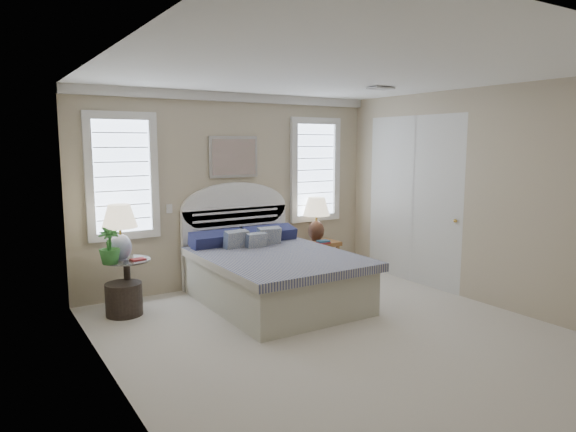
{
  "coord_description": "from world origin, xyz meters",
  "views": [
    {
      "loc": [
        -3.2,
        -4.07,
        2.01
      ],
      "look_at": [
        -0.02,
        1.0,
        1.16
      ],
      "focal_mm": 32.0,
      "sensor_mm": 36.0,
      "label": 1
    }
  ],
  "objects_px": {
    "side_table_left": "(127,279)",
    "lamp_right": "(316,214)",
    "lamp_left": "(120,226)",
    "bed": "(270,272)",
    "floor_pot": "(124,299)",
    "nightstand_right": "(321,251)"
  },
  "relations": [
    {
      "from": "side_table_left",
      "to": "lamp_right",
      "type": "height_order",
      "value": "lamp_right"
    },
    {
      "from": "lamp_left",
      "to": "lamp_right",
      "type": "relative_size",
      "value": 1.0
    },
    {
      "from": "side_table_left",
      "to": "lamp_right",
      "type": "bearing_deg",
      "value": 4.28
    },
    {
      "from": "bed",
      "to": "floor_pot",
      "type": "height_order",
      "value": "bed"
    },
    {
      "from": "bed",
      "to": "lamp_right",
      "type": "xyz_separation_m",
      "value": [
        1.29,
        0.81,
        0.55
      ]
    },
    {
      "from": "bed",
      "to": "floor_pot",
      "type": "bearing_deg",
      "value": 165.71
    },
    {
      "from": "floor_pot",
      "to": "lamp_right",
      "type": "height_order",
      "value": "lamp_right"
    },
    {
      "from": "side_table_left",
      "to": "floor_pot",
      "type": "relative_size",
      "value": 1.49
    },
    {
      "from": "nightstand_right",
      "to": "lamp_left",
      "type": "height_order",
      "value": "lamp_left"
    },
    {
      "from": "floor_pot",
      "to": "bed",
      "type": "bearing_deg",
      "value": -14.29
    },
    {
      "from": "nightstand_right",
      "to": "lamp_left",
      "type": "bearing_deg",
      "value": -178.63
    },
    {
      "from": "lamp_left",
      "to": "floor_pot",
      "type": "bearing_deg",
      "value": -101.17
    },
    {
      "from": "side_table_left",
      "to": "floor_pot",
      "type": "distance_m",
      "value": 0.26
    },
    {
      "from": "nightstand_right",
      "to": "floor_pot",
      "type": "xyz_separation_m",
      "value": [
        -3.04,
        -0.25,
        -0.19
      ]
    },
    {
      "from": "bed",
      "to": "side_table_left",
      "type": "distance_m",
      "value": 1.75
    },
    {
      "from": "side_table_left",
      "to": "nightstand_right",
      "type": "distance_m",
      "value": 2.95
    },
    {
      "from": "bed",
      "to": "lamp_right",
      "type": "relative_size",
      "value": 3.39
    },
    {
      "from": "nightstand_right",
      "to": "lamp_left",
      "type": "xyz_separation_m",
      "value": [
        -3.0,
        -0.07,
        0.65
      ]
    },
    {
      "from": "bed",
      "to": "lamp_right",
      "type": "distance_m",
      "value": 1.62
    },
    {
      "from": "floor_pot",
      "to": "lamp_left",
      "type": "height_order",
      "value": "lamp_left"
    },
    {
      "from": "bed",
      "to": "floor_pot",
      "type": "distance_m",
      "value": 1.8
    },
    {
      "from": "bed",
      "to": "lamp_left",
      "type": "distance_m",
      "value": 1.93
    }
  ]
}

